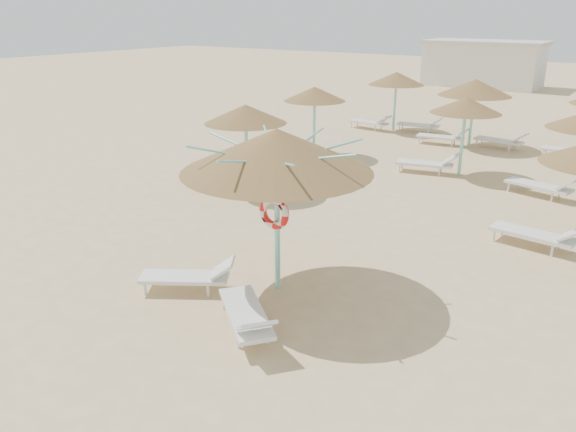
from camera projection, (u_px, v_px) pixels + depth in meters
The scene contains 6 objects.
ground at pixel (264, 286), 11.47m from camera, with size 120.00×120.00×0.00m, color #D4B581.
main_palapa at pixel (277, 151), 10.42m from camera, with size 3.65×3.65×3.27m.
lounger_main_a at pixel (191, 276), 11.18m from camera, with size 1.90×1.48×0.69m.
lounger_main_b at pixel (247, 315), 9.69m from camera, with size 1.97×1.76×0.74m.
palapa_field at pixel (466, 103), 19.32m from camera, with size 13.48×13.73×2.72m.
service_hut at pixel (483, 63), 41.18m from camera, with size 8.40×4.40×3.25m.
Camera 1 is at (6.22, -8.19, 5.30)m, focal length 35.00 mm.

